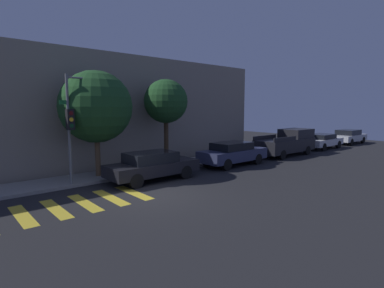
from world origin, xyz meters
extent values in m
plane|color=black|center=(0.00, 0.00, 0.00)|extent=(60.00, 60.00, 0.00)
cube|color=gray|center=(0.00, 4.33, 0.07)|extent=(26.00, 2.26, 0.14)
cube|color=gray|center=(0.00, 8.86, 3.34)|extent=(26.00, 6.00, 6.69)
cube|color=gold|center=(-4.52, 0.80, 0.00)|extent=(0.45, 2.60, 0.00)
cube|color=gold|center=(-3.48, 0.80, 0.00)|extent=(0.45, 2.60, 0.00)
cube|color=gold|center=(-2.45, 0.80, 0.00)|extent=(0.45, 2.60, 0.00)
cube|color=gold|center=(-1.41, 0.80, 0.00)|extent=(0.45, 2.60, 0.00)
cube|color=gold|center=(-0.37, 0.80, 0.00)|extent=(0.45, 2.60, 0.00)
cylinder|color=slate|center=(-2.00, 3.45, 2.51)|extent=(0.12, 0.12, 5.02)
cube|color=black|center=(-2.00, 3.24, 3.05)|extent=(0.30, 0.30, 0.90)
cylinder|color=#4C0C0C|center=(-2.00, 3.08, 3.32)|extent=(0.18, 0.02, 0.18)
cylinder|color=yellow|center=(-2.00, 3.08, 3.05)|extent=(0.18, 0.02, 0.18)
cylinder|color=#0C3819|center=(-2.00, 3.08, 2.78)|extent=(0.18, 0.02, 0.18)
cube|color=#19662D|center=(-2.00, 3.45, 3.79)|extent=(0.70, 0.02, 0.18)
cylinder|color=slate|center=(-0.92, 3.45, 4.87)|extent=(2.16, 0.08, 0.08)
sphere|color=#F9E5B2|center=(0.16, 3.45, 4.77)|extent=(0.36, 0.36, 0.36)
cube|color=black|center=(1.49, 2.10, 0.62)|extent=(4.57, 1.78, 0.57)
cube|color=black|center=(1.37, 2.10, 1.16)|extent=(2.38, 1.57, 0.50)
cylinder|color=black|center=(2.90, 2.90, 0.34)|extent=(0.67, 0.22, 0.67)
cylinder|color=black|center=(2.90, 1.30, 0.34)|extent=(0.67, 0.22, 0.67)
cylinder|color=black|center=(0.07, 2.90, 0.34)|extent=(0.67, 0.22, 0.67)
cylinder|color=black|center=(0.07, 1.30, 0.34)|extent=(0.67, 0.22, 0.67)
cube|color=#2D3351|center=(7.39, 2.10, 0.67)|extent=(4.62, 1.80, 0.66)
cube|color=black|center=(7.28, 2.10, 1.22)|extent=(2.40, 1.58, 0.46)
cylinder|color=black|center=(8.82, 2.91, 0.34)|extent=(0.67, 0.22, 0.67)
cylinder|color=black|center=(8.82, 1.29, 0.34)|extent=(0.67, 0.22, 0.67)
cylinder|color=black|center=(5.96, 2.91, 0.34)|extent=(0.67, 0.22, 0.67)
cylinder|color=black|center=(5.96, 1.29, 0.34)|extent=(0.67, 0.22, 0.67)
cube|color=black|center=(13.22, 2.10, 0.80)|extent=(5.45, 1.91, 0.92)
cube|color=black|center=(14.72, 2.10, 1.60)|extent=(2.45, 1.76, 0.67)
cube|color=black|center=(11.86, 2.94, 1.40)|extent=(2.73, 0.08, 0.28)
cube|color=black|center=(11.86, 1.26, 1.40)|extent=(2.73, 0.08, 0.28)
cylinder|color=black|center=(14.91, 2.96, 0.34)|extent=(0.67, 0.22, 0.67)
cylinder|color=black|center=(14.91, 1.24, 0.34)|extent=(0.67, 0.22, 0.67)
cylinder|color=black|center=(11.53, 2.96, 0.34)|extent=(0.67, 0.22, 0.67)
cylinder|color=black|center=(11.53, 1.24, 0.34)|extent=(0.67, 0.22, 0.67)
cube|color=silver|center=(19.05, 2.10, 0.61)|extent=(4.47, 1.83, 0.55)
cube|color=black|center=(18.94, 2.10, 1.09)|extent=(2.33, 1.61, 0.40)
cylinder|color=black|center=(20.44, 2.93, 0.34)|extent=(0.67, 0.22, 0.67)
cylinder|color=black|center=(20.44, 1.27, 0.34)|extent=(0.67, 0.22, 0.67)
cylinder|color=black|center=(17.67, 2.93, 0.34)|extent=(0.67, 0.22, 0.67)
cylinder|color=black|center=(17.67, 1.27, 0.34)|extent=(0.67, 0.22, 0.67)
cube|color=#B7BABF|center=(24.67, 2.10, 0.62)|extent=(4.67, 1.82, 0.57)
cube|color=black|center=(24.55, 2.10, 1.15)|extent=(2.43, 1.61, 0.49)
cylinder|color=black|center=(26.12, 2.92, 0.34)|extent=(0.67, 0.22, 0.67)
cylinder|color=black|center=(26.12, 1.28, 0.34)|extent=(0.67, 0.22, 0.67)
cylinder|color=black|center=(23.22, 2.92, 0.34)|extent=(0.67, 0.22, 0.67)
cylinder|color=black|center=(23.22, 1.28, 0.34)|extent=(0.67, 0.22, 0.67)
cylinder|color=brown|center=(-0.39, 4.22, 1.14)|extent=(0.26, 0.26, 2.27)
sphere|color=#1E4721|center=(-0.39, 4.22, 3.60)|extent=(3.55, 3.55, 3.55)
cylinder|color=#42301E|center=(3.85, 4.22, 1.49)|extent=(0.27, 0.27, 2.98)
sphere|color=#1E4721|center=(3.85, 4.22, 3.93)|extent=(2.55, 2.55, 2.55)
camera|label=1|loc=(-6.52, -10.08, 3.54)|focal=28.00mm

